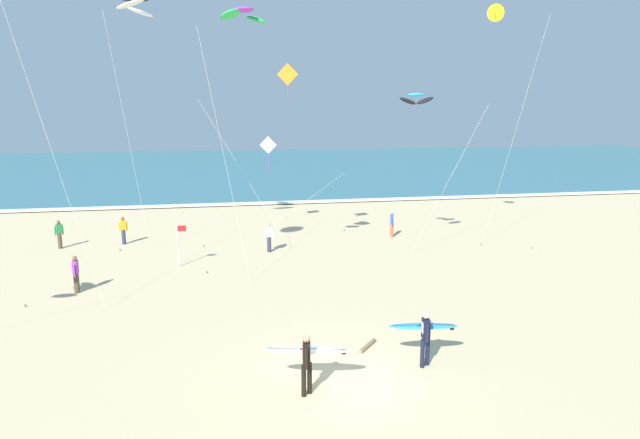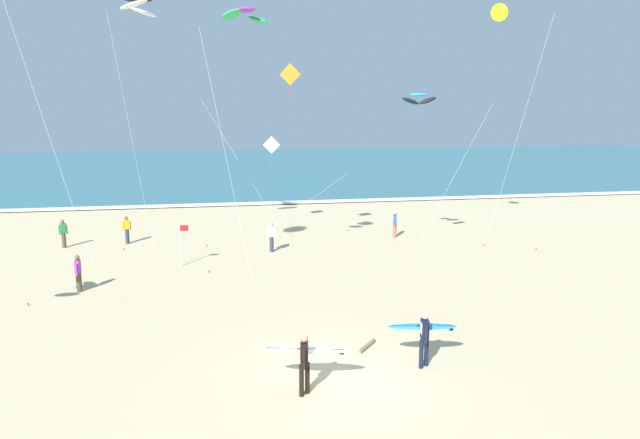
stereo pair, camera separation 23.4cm
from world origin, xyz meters
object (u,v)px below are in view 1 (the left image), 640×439
kite_arc_violet_near (243,15)px  kite_diamond_ivory_outer (271,149)px  bystander_blue_top (392,224)px  lifeguard_flag (179,241)px  bystander_white_top (269,237)px  bystander_yellow_top (123,230)px  surfer_trailing (424,331)px  driftwood_log (367,346)px  surfer_lead (307,355)px  bystander_purple_top (76,274)px  kite_diamond_amber_high (284,83)px  kite_delta_golden_far (496,15)px  kite_arc_cobalt_distant (416,99)px  kite_arc_charcoal_close (135,6)px  bystander_green_top (59,234)px

kite_arc_violet_near → kite_diamond_ivory_outer: kite_arc_violet_near is taller
bystander_blue_top → lifeguard_flag: bearing=-161.0°
bystander_white_top → bystander_yellow_top: bearing=157.5°
surfer_trailing → bystander_blue_top: (4.28, 16.32, -0.23)m
bystander_blue_top → driftwood_log: 15.94m
bystander_blue_top → bystander_yellow_top: bearing=175.7°
surfer_lead → bystander_purple_top: (-8.08, 9.94, -0.23)m
bystander_blue_top → kite_diamond_amber_high: bearing=-163.7°
surfer_lead → kite_diamond_ivory_outer: 21.34m
kite_diamond_ivory_outer → bystander_white_top: 7.20m
kite_diamond_amber_high → kite_delta_golden_far: bearing=-2.3°
surfer_trailing → kite_delta_golden_far: kite_delta_golden_far is taller
bystander_purple_top → lifeguard_flag: 5.15m
kite_diamond_amber_high → bystander_yellow_top: size_ratio=6.18×
kite_arc_violet_near → kite_arc_cobalt_distant: kite_arc_violet_near is taller
bystander_white_top → driftwood_log: (1.92, -12.77, -0.75)m
driftwood_log → bystander_white_top: bearing=98.5°
kite_arc_charcoal_close → driftwood_log: size_ratio=12.28×
driftwood_log → kite_delta_golden_far: bearing=50.5°
surfer_lead → bystander_white_top: surfer_lead is taller
lifeguard_flag → driftwood_log: lifeguard_flag is taller
kite_arc_charcoal_close → bystander_blue_top: (13.88, 0.53, -11.80)m
bystander_green_top → driftwood_log: size_ratio=1.50×
kite_arc_cobalt_distant → bystander_yellow_top: 17.67m
surfer_trailing → kite_arc_violet_near: bearing=117.7°
kite_delta_golden_far → kite_diamond_amber_high: (-11.31, 0.46, -3.57)m
bystander_white_top → lifeguard_flag: lifeguard_flag is taller
kite_arc_charcoal_close → bystander_green_top: bearing=165.1°
surfer_trailing → bystander_white_top: size_ratio=1.36×
lifeguard_flag → bystander_white_top: bearing=24.0°
kite_diamond_ivory_outer → bystander_blue_top: (6.79, -3.60, -4.29)m
bystander_yellow_top → kite_arc_charcoal_close: bearing=-46.5°
kite_delta_golden_far → surfer_trailing: bearing=-122.8°
surfer_lead → kite_arc_cobalt_distant: bearing=59.7°
kite_arc_violet_near → bystander_yellow_top: size_ratio=7.25×
bystander_blue_top → surfer_lead: bearing=-114.8°
bystander_white_top → bystander_purple_top: size_ratio=1.00×
bystander_green_top → bystander_purple_top: (2.69, -8.15, 0.00)m
surfer_lead → bystander_white_top: 15.20m
kite_arc_cobalt_distant → driftwood_log: 14.60m
bystander_yellow_top → lifeguard_flag: 6.32m
kite_diamond_amber_high → bystander_yellow_top: kite_diamond_amber_high is taller
kite_delta_golden_far → bystander_white_top: 16.87m
surfer_trailing → bystander_green_top: (-14.49, 17.09, -0.23)m
surfer_trailing → bystander_purple_top: surfer_trailing is taller
kite_arc_charcoal_close → kite_diamond_amber_high: bearing=-10.9°
kite_delta_golden_far → kite_arc_cobalt_distant: size_ratio=1.56×
kite_arc_charcoal_close → lifeguard_flag: size_ratio=6.20×
kite_arc_violet_near → bystander_white_top: size_ratio=7.25×
kite_delta_golden_far → kite_diamond_ivory_outer: kite_delta_golden_far is taller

